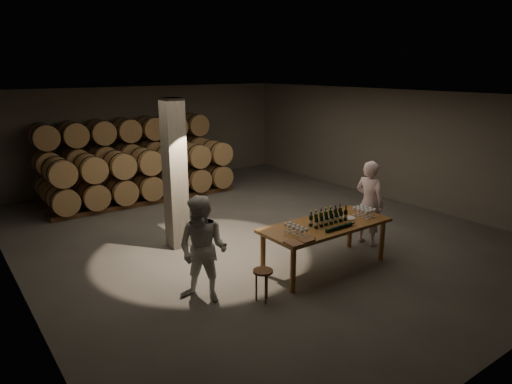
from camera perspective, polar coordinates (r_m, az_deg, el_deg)
room at (r=9.77m, az=-10.09°, el=2.12°), size 12.00×12.00×12.00m
tasting_table at (r=8.88m, az=8.68°, el=-4.57°), size 2.60×1.10×0.90m
barrel_stack_back at (r=14.69m, az=-15.80°, el=4.58°), size 5.48×0.95×2.31m
barrel_stack_front at (r=13.48m, az=-13.57°, el=2.19°), size 5.48×0.95×1.57m
bottle_cluster at (r=8.85m, az=9.05°, el=-3.21°), size 0.86×0.23×0.30m
lying_bottles at (r=8.59m, az=10.38°, el=-4.35°), size 0.74×0.07×0.07m
glass_cluster_left at (r=8.25m, az=5.00°, el=-4.43°), size 0.19×0.52×0.16m
glass_cluster_right at (r=9.43m, az=13.41°, el=-2.15°), size 0.31×0.42×0.18m
plate at (r=9.23m, az=11.43°, el=-3.20°), size 0.29×0.29×0.02m
notebook_near at (r=7.95m, az=6.26°, el=-5.99°), size 0.27×0.22×0.03m
notebook_corner at (r=7.81m, az=4.73°, el=-6.38°), size 0.25×0.31×0.03m
pen at (r=8.06m, az=7.10°, el=-5.80°), size 0.12×0.05×0.01m
stool at (r=7.68m, az=0.88°, el=-10.43°), size 0.33×0.33×0.56m
person_man at (r=10.22m, az=13.97°, el=-1.35°), size 0.52×0.73×1.88m
person_woman at (r=7.59m, az=-6.65°, el=-7.16°), size 1.07×1.11×1.81m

